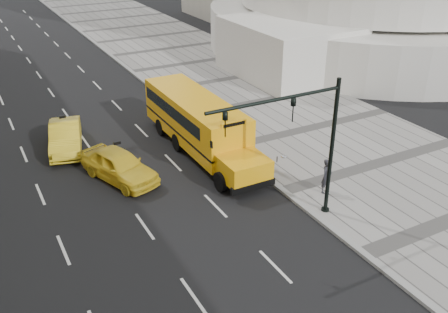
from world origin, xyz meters
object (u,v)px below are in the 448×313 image
school_bus (197,120)px  traffic_signal (306,138)px  pedestrian (327,176)px  taxi_near (119,165)px  taxi_far (65,137)px

school_bus → traffic_signal: (0.69, -8.93, 2.33)m
traffic_signal → pedestrian: bearing=27.9°
school_bus → traffic_signal: traffic_signal is taller
taxi_near → pedestrian: bearing=-56.4°
pedestrian → traffic_signal: traffic_signal is taller
school_bus → traffic_signal: 9.25m
school_bus → taxi_near: size_ratio=2.46×
pedestrian → traffic_signal: size_ratio=0.27×
taxi_far → pedestrian: 14.81m
school_bus → taxi_far: school_bus is taller
taxi_far → school_bus: bearing=-13.6°
school_bus → taxi_far: bearing=152.8°
school_bus → taxi_near: (-5.09, -1.43, -0.96)m
taxi_far → pedestrian: pedestrian is taller
taxi_near → pedestrian: size_ratio=2.70×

